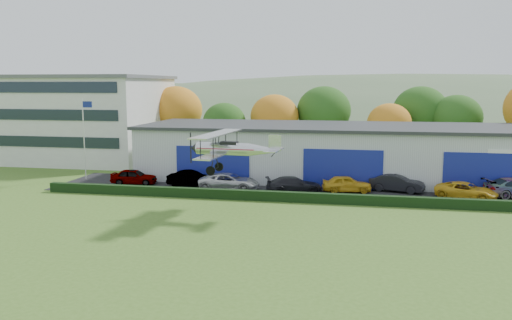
% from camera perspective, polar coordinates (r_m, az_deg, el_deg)
% --- Properties ---
extents(ground, '(300.00, 300.00, 0.00)m').
position_cam_1_polar(ground, '(26.20, -3.12, -12.41)').
color(ground, '#406520').
rests_on(ground, ground).
extents(apron, '(48.00, 9.00, 0.05)m').
position_cam_1_polar(apron, '(45.79, 7.00, -3.37)').
color(apron, black).
rests_on(apron, ground).
extents(hedge, '(46.00, 0.60, 0.80)m').
position_cam_1_polar(hedge, '(41.03, 6.52, -4.20)').
color(hedge, black).
rests_on(hedge, ground).
extents(hangar, '(40.60, 12.60, 5.30)m').
position_cam_1_polar(hangar, '(52.16, 9.79, 0.94)').
color(hangar, '#B2B7BC').
rests_on(hangar, ground).
extents(office_block, '(20.60, 15.60, 10.40)m').
position_cam_1_polar(office_block, '(68.02, -19.09, 4.47)').
color(office_block, silver).
rests_on(office_block, ground).
extents(flagpole, '(1.05, 0.10, 8.00)m').
position_cam_1_polar(flagpole, '(52.78, -18.48, 3.04)').
color(flagpole, silver).
rests_on(flagpole, ground).
extents(tree_belt, '(75.70, 13.22, 10.12)m').
position_cam_1_polar(tree_belt, '(64.68, 6.43, 5.05)').
color(tree_belt, '#3D2614').
rests_on(tree_belt, ground).
extents(distant_hills, '(430.00, 196.00, 56.00)m').
position_cam_1_polar(distant_hills, '(165.59, 7.32, 0.55)').
color(distant_hills, '#4C6642').
rests_on(distant_hills, ground).
extents(car_0, '(4.39, 2.16, 1.44)m').
position_cam_1_polar(car_0, '(49.34, -13.41, -1.81)').
color(car_0, gray).
rests_on(car_0, apron).
extents(car_1, '(4.37, 1.68, 1.42)m').
position_cam_1_polar(car_1, '(47.49, -7.22, -2.05)').
color(car_1, gray).
rests_on(car_1, apron).
extents(car_2, '(5.40, 2.56, 1.49)m').
position_cam_1_polar(car_2, '(45.43, -2.99, -2.42)').
color(car_2, silver).
rests_on(car_2, apron).
extents(car_3, '(5.18, 3.33, 1.40)m').
position_cam_1_polar(car_3, '(44.34, 4.24, -2.76)').
color(car_3, black).
rests_on(car_3, apron).
extents(car_4, '(4.43, 2.31, 1.44)m').
position_cam_1_polar(car_4, '(45.23, 10.04, -2.62)').
color(car_4, gold).
rests_on(car_4, apron).
extents(car_5, '(4.88, 2.72, 1.52)m').
position_cam_1_polar(car_5, '(46.34, 15.36, -2.48)').
color(car_5, black).
rests_on(car_5, apron).
extents(car_6, '(5.30, 3.68, 1.35)m').
position_cam_1_polar(car_6, '(45.30, 22.29, -3.17)').
color(car_6, gold).
rests_on(car_6, apron).
extents(biplane, '(6.77, 7.77, 2.90)m').
position_cam_1_polar(biplane, '(36.58, -2.86, 1.36)').
color(biplane, silver).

